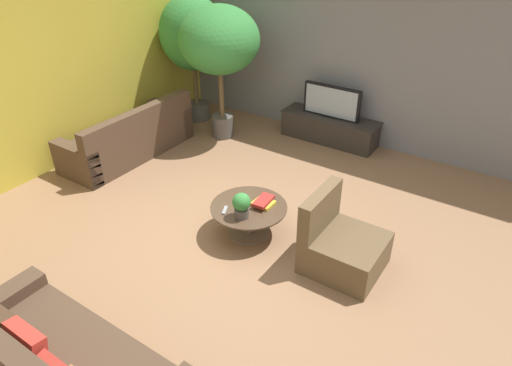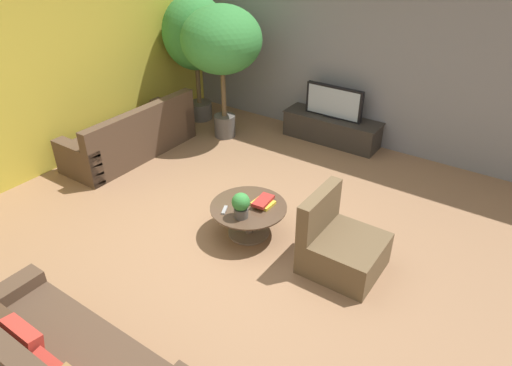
{
  "view_description": "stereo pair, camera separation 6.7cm",
  "coord_description": "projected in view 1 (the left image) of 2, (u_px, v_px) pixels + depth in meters",
  "views": [
    {
      "loc": [
        2.7,
        -3.59,
        3.41
      ],
      "look_at": [
        0.08,
        0.33,
        0.55
      ],
      "focal_mm": 32.0,
      "sensor_mm": 36.0,
      "label": 1
    },
    {
      "loc": [
        2.75,
        -3.55,
        3.41
      ],
      "look_at": [
        0.08,
        0.33,
        0.55
      ],
      "focal_mm": 32.0,
      "sensor_mm": 36.0,
      "label": 2
    }
  ],
  "objects": [
    {
      "name": "media_console",
      "position": [
        329.0,
        128.0,
        7.66
      ],
      "size": [
        1.64,
        0.5,
        0.44
      ],
      "color": "#2D2823",
      "rests_on": "ground"
    },
    {
      "name": "side_wall_left",
      "position": [
        57.0,
        63.0,
        6.51
      ],
      "size": [
        0.12,
        7.4,
        3.0
      ],
      "primitive_type": "cube",
      "color": "gold",
      "rests_on": "ground"
    },
    {
      "name": "armchair_wicker",
      "position": [
        341.0,
        245.0,
        4.93
      ],
      "size": [
        0.8,
        0.76,
        0.86
      ],
      "rotation": [
        0.0,
        0.0,
        1.57
      ],
      "color": "brown",
      "rests_on": "ground"
    },
    {
      "name": "back_wall_stone",
      "position": [
        356.0,
        49.0,
        7.14
      ],
      "size": [
        7.4,
        0.12,
        3.0
      ],
      "primitive_type": "cube",
      "color": "slate",
      "rests_on": "ground"
    },
    {
      "name": "couch_by_wall",
      "position": [
        130.0,
        139.0,
        7.18
      ],
      "size": [
        0.84,
        2.15,
        0.84
      ],
      "rotation": [
        0.0,
        0.0,
        -1.57
      ],
      "color": "#4C3828",
      "rests_on": "ground"
    },
    {
      "name": "television",
      "position": [
        332.0,
        102.0,
        7.41
      ],
      "size": [
        0.98,
        0.13,
        0.52
      ],
      "color": "black",
      "rests_on": "media_console"
    },
    {
      "name": "remote_silver",
      "position": [
        225.0,
        210.0,
        5.28
      ],
      "size": [
        0.1,
        0.16,
        0.02
      ],
      "primitive_type": "cube",
      "rotation": [
        0.0,
        0.0,
        0.43
      ],
      "color": "gray",
      "rests_on": "coffee_table"
    },
    {
      "name": "remote_black",
      "position": [
        242.0,
        205.0,
        5.38
      ],
      "size": [
        0.1,
        0.16,
        0.02
      ],
      "primitive_type": "cube",
      "rotation": [
        0.0,
        0.0,
        0.39
      ],
      "color": "black",
      "rests_on": "coffee_table"
    },
    {
      "name": "book_stack",
      "position": [
        263.0,
        202.0,
        5.38
      ],
      "size": [
        0.24,
        0.31,
        0.08
      ],
      "color": "gold",
      "rests_on": "coffee_table"
    },
    {
      "name": "coffee_table",
      "position": [
        249.0,
        215.0,
        5.43
      ],
      "size": [
        0.91,
        0.91,
        0.39
      ],
      "color": "#756656",
      "rests_on": "ground"
    },
    {
      "name": "potted_plant_tabletop",
      "position": [
        241.0,
        205.0,
        5.1
      ],
      "size": [
        0.21,
        0.21,
        0.31
      ],
      "color": "#514C47",
      "rests_on": "coffee_table"
    },
    {
      "name": "potted_palm_tall",
      "position": [
        192.0,
        36.0,
        7.8
      ],
      "size": [
        1.11,
        1.11,
        2.21
      ],
      "color": "#514C47",
      "rests_on": "ground"
    },
    {
      "name": "ground_plane",
      "position": [
        236.0,
        231.0,
        5.6
      ],
      "size": [
        24.0,
        24.0,
        0.0
      ],
      "primitive_type": "plane",
      "color": "#8C6647"
    },
    {
      "name": "potted_palm_corner",
      "position": [
        219.0,
        43.0,
        7.1
      ],
      "size": [
        1.28,
        1.28,
        2.17
      ],
      "color": "#514C47",
      "rests_on": "ground"
    }
  ]
}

